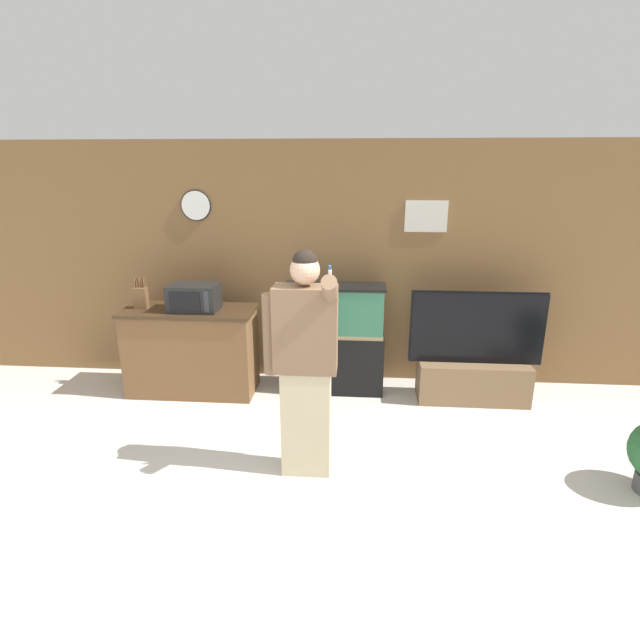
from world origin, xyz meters
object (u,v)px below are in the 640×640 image
at_px(knife_block, 141,297).
at_px(aquarium_on_stand, 334,339).
at_px(microwave, 194,297).
at_px(person_standing, 304,363).
at_px(counter_island, 192,350).
at_px(tv_on_stand, 473,369).

bearing_deg(knife_block, aquarium_on_stand, 4.68).
height_order(microwave, person_standing, person_standing).
bearing_deg(knife_block, counter_island, 1.56).
xyz_separation_m(knife_block, person_standing, (1.85, -1.36, -0.12)).
relative_size(knife_block, tv_on_stand, 0.24).
xyz_separation_m(knife_block, tv_on_stand, (3.44, 0.03, -0.71)).
distance_m(knife_block, person_standing, 2.30).
xyz_separation_m(microwave, aquarium_on_stand, (1.42, 0.19, -0.47)).
xyz_separation_m(aquarium_on_stand, tv_on_stand, (1.44, -0.14, -0.24)).
relative_size(knife_block, aquarium_on_stand, 0.28).
bearing_deg(aquarium_on_stand, knife_block, -175.32).
distance_m(counter_island, person_standing, 1.99).
bearing_deg(microwave, tv_on_stand, 1.12).
height_order(aquarium_on_stand, person_standing, person_standing).
relative_size(microwave, person_standing, 0.28).
relative_size(knife_block, person_standing, 0.18).
bearing_deg(person_standing, counter_island, 134.55).
xyz_separation_m(counter_island, aquarium_on_stand, (1.51, 0.15, 0.12)).
height_order(microwave, aquarium_on_stand, microwave).
bearing_deg(counter_island, aquarium_on_stand, 5.69).
xyz_separation_m(counter_island, tv_on_stand, (2.94, 0.01, -0.12)).
height_order(counter_island, microwave, microwave).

